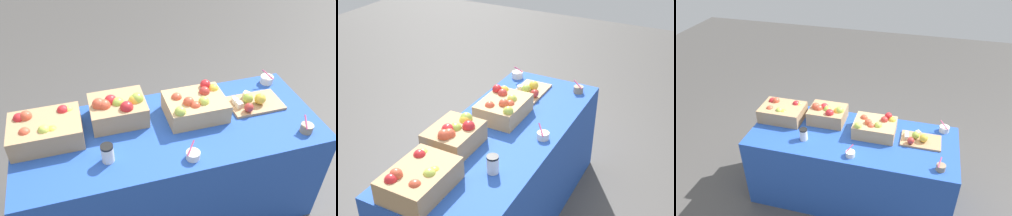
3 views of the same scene
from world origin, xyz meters
TOP-DOWN VIEW (x-y plane):
  - ground_plane at (0.00, 0.00)m, footprint 10.00×10.00m
  - table at (0.00, 0.00)m, footprint 1.90×0.76m
  - apple_crate_left at (-0.73, 0.11)m, footprint 0.42×0.30m
  - apple_crate_middle at (-0.29, 0.18)m, footprint 0.35×0.28m
  - apple_crate_right at (0.19, 0.09)m, footprint 0.38×0.29m
  - cutting_board_front at (0.60, 0.07)m, footprint 0.35×0.22m
  - sample_bowl_near at (0.82, 0.29)m, footprint 0.10×0.09m
  - sample_bowl_mid at (0.05, -0.28)m, footprint 0.08×0.08m
  - sample_bowl_far at (0.79, -0.26)m, footprint 0.08×0.08m
  - coffee_cup at (-0.41, -0.16)m, footprint 0.07×0.07m

SIDE VIEW (x-z plane):
  - ground_plane at x=0.00m, z-range 0.00..0.00m
  - table at x=0.00m, z-range 0.00..0.74m
  - sample_bowl_mid at x=0.05m, z-range 0.71..0.82m
  - cutting_board_front at x=0.60m, z-range 0.72..0.81m
  - sample_bowl_far at x=0.79m, z-range 0.72..0.82m
  - sample_bowl_near at x=0.82m, z-range 0.71..0.83m
  - coffee_cup at x=-0.41m, z-range 0.74..0.85m
  - apple_crate_right at x=0.19m, z-range 0.73..0.90m
  - apple_crate_left at x=-0.73m, z-range 0.73..0.91m
  - apple_crate_middle at x=-0.29m, z-range 0.73..0.92m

